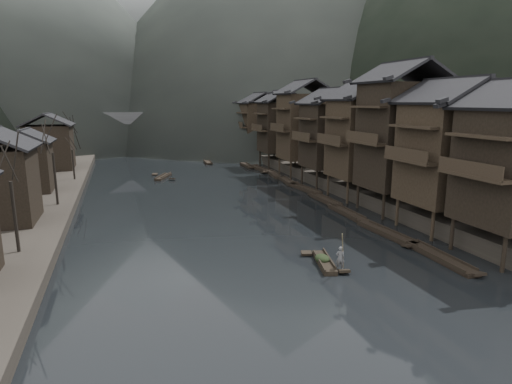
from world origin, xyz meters
name	(u,v)px	position (x,y,z in m)	size (l,w,h in m)	color
water	(257,245)	(0.00, 0.00, 0.00)	(300.00, 300.00, 0.00)	black
right_bank	(367,157)	(35.00, 40.00, 0.90)	(40.00, 200.00, 1.80)	#2D2823
stilt_houses	(339,122)	(17.28, 18.99, 8.76)	(9.00, 67.60, 15.62)	black
left_houses	(19,156)	(-20.50, 20.12, 5.66)	(8.10, 53.20, 8.73)	black
bare_trees	(53,148)	(-17.00, 19.25, 6.50)	(3.85, 61.06, 7.70)	black
moored_sampans	(305,191)	(12.07, 17.67, 0.20)	(2.91, 55.06, 0.47)	black
midriver_boats	(182,159)	(1.59, 53.38, 0.20)	(14.78, 44.01, 0.45)	black
stone_bridge	(164,129)	(0.00, 72.00, 5.11)	(40.00, 6.00, 9.00)	#4C4C4F
hills	(151,5)	(6.46, 168.24, 51.62)	(320.00, 380.00, 113.35)	black
hero_sampan	(324,262)	(3.28, -5.45, 0.20)	(1.94, 4.66, 0.43)	black
cargo_heap	(322,254)	(3.23, -5.24, 0.74)	(1.01, 1.33, 0.61)	black
boatman	(340,255)	(3.67, -7.01, 1.25)	(0.59, 0.39, 1.63)	#5E5E60
bamboo_pole	(345,218)	(3.87, -7.01, 3.83)	(0.06, 0.06, 4.15)	#8C7A51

